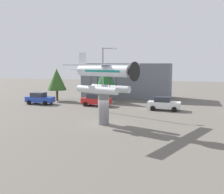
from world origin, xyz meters
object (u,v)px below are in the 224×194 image
Objects in this scene: car_mid_red at (96,100)px; tree_east at (106,78)px; display_pedestal at (104,108)px; car_near_blue at (40,98)px; streetlight_primary at (104,75)px; car_far_white at (164,103)px; tree_west at (57,79)px; storefront_building at (127,80)px; floatplane_monument at (104,76)px.

tree_east reaches higher than car_mid_red.
display_pedestal is 16.86m from car_near_blue.
car_far_white is at bearing 25.00° from streetlight_primary.
car_far_white is 0.80× the size of tree_west.
car_near_blue is 0.72× the size of tree_east.
streetlight_primary is (-7.07, -3.30, 3.77)m from car_far_white.
storefront_building is 12.58m from tree_west.
tree_west is (-9.95, -7.68, 0.44)m from storefront_building.
tree_west is (-12.72, 14.32, 1.88)m from display_pedestal.
car_far_white is at bearing -13.52° from tree_west.
car_mid_red is 5.07m from tree_east.
floatplane_monument reaches higher than car_mid_red.
display_pedestal is 11.25m from car_far_white.
storefront_building is (-2.77, 22.00, 1.44)m from display_pedestal.
car_near_blue is at bearing 179.72° from car_far_white.
storefront_building is at bearing 75.51° from tree_east.
streetlight_primary is at bearing -87.51° from storefront_building.
car_far_white is (4.85, 10.11, -4.00)m from floatplane_monument.
streetlight_primary is (-2.11, 6.77, 3.05)m from display_pedestal.
tree_west is at bearing -142.34° from storefront_building.
storefront_building reaches higher than tree_west.
display_pedestal is 7.72m from streetlight_primary.
display_pedestal reaches higher than car_far_white.
car_mid_red is at bearing 113.43° from display_pedestal.
car_mid_red is (-4.75, 10.97, -0.72)m from display_pedestal.
display_pedestal is 0.21× the size of storefront_building.
car_mid_red is 6.24m from streetlight_primary.
floatplane_monument reaches higher than car_far_white.
car_near_blue is at bearing 164.21° from floatplane_monument.
streetlight_primary is at bearing -35.44° from tree_west.
floatplane_monument is 1.92× the size of tree_west.
tree_west is (-10.61, 7.55, -1.17)m from streetlight_primary.
car_near_blue is 1.00× the size of car_far_white.
display_pedestal is at bearing -72.71° from streetlight_primary.
car_mid_red is (8.68, 0.81, 0.00)m from car_near_blue.
display_pedestal reaches higher than car_near_blue.
floatplane_monument is at bearing -82.53° from storefront_building.
tree_west is 0.90× the size of tree_east.
car_far_white is at bearing -57.04° from storefront_building.
display_pedestal is 3.28m from floatplane_monument.
tree_east is (8.16, 0.74, 0.39)m from tree_west.
display_pedestal is at bearing -48.39° from tree_west.
car_far_white is 0.72× the size of tree_east.
floatplane_monument is 2.40× the size of car_near_blue.
floatplane_monument reaches higher than tree_west.
car_mid_red is 0.80× the size of tree_west.
display_pedestal reaches higher than car_mid_red.
floatplane_monument is (0.12, -0.05, 3.28)m from display_pedestal.
car_near_blue is at bearing -151.10° from tree_east.
car_mid_red is at bearing 122.23° from streetlight_primary.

